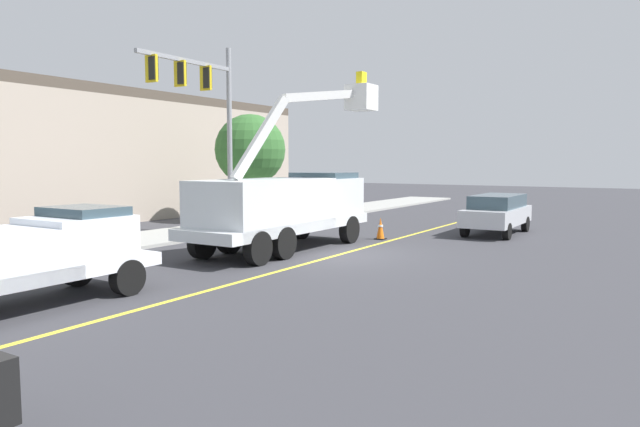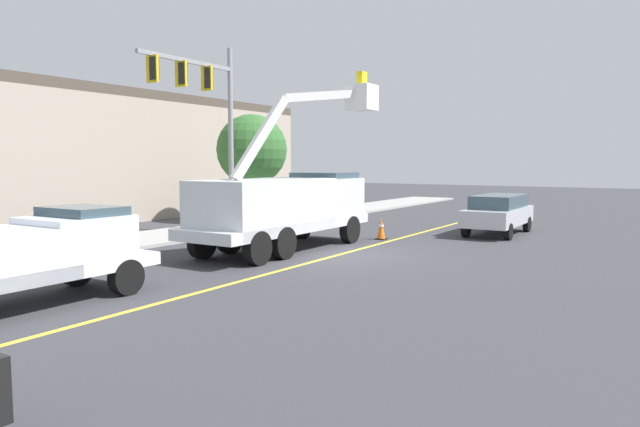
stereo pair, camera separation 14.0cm
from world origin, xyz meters
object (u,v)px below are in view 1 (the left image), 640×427
(utility_bucket_truck, at_px, (286,205))
(passing_minivan, at_px, (497,212))
(traffic_signal_mast, at_px, (205,103))
(service_pickup_truck, at_px, (25,255))
(traffic_cone_mid_front, at_px, (380,229))

(utility_bucket_truck, distance_m, passing_minivan, 9.89)
(passing_minivan, xyz_separation_m, traffic_signal_mast, (-7.14, 10.15, 4.54))
(service_pickup_truck, bearing_deg, traffic_signal_mast, 25.55)
(utility_bucket_truck, distance_m, service_pickup_truck, 9.54)
(service_pickup_truck, relative_size, passing_minivan, 1.17)
(traffic_cone_mid_front, relative_size, traffic_signal_mast, 0.11)
(passing_minivan, bearing_deg, traffic_signal_mast, 125.13)
(utility_bucket_truck, xyz_separation_m, traffic_signal_mast, (1.34, 5.12, 3.92))
(service_pickup_truck, distance_m, traffic_signal_mast, 12.83)
(traffic_cone_mid_front, bearing_deg, utility_bucket_truck, 159.48)
(traffic_signal_mast, bearing_deg, utility_bucket_truck, -104.67)
(traffic_cone_mid_front, bearing_deg, service_pickup_truck, 173.75)
(utility_bucket_truck, bearing_deg, traffic_signal_mast, 75.33)
(service_pickup_truck, xyz_separation_m, passing_minivan, (18.01, -4.96, -0.15))
(service_pickup_truck, distance_m, passing_minivan, 18.68)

